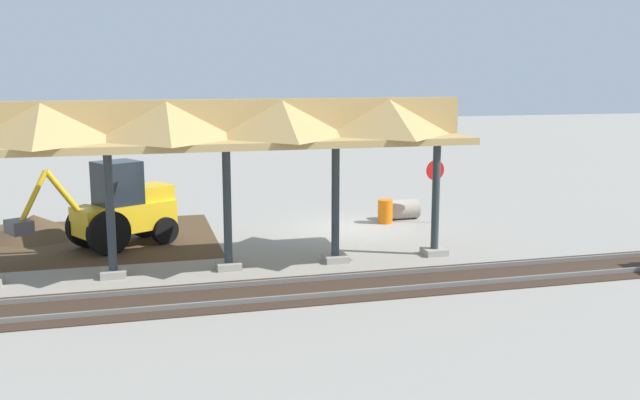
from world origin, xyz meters
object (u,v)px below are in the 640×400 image
at_px(concrete_pipe, 402,209).
at_px(traffic_barrel, 385,211).
at_px(backhoe, 120,209).
at_px(stop_sign, 435,178).

height_order(concrete_pipe, traffic_barrel, traffic_barrel).
bearing_deg(concrete_pipe, backhoe, 10.00).
height_order(stop_sign, backhoe, backhoe).
distance_m(backhoe, concrete_pipe, 10.71).
distance_m(stop_sign, concrete_pipe, 1.91).
relative_size(backhoe, traffic_barrel, 5.75).
bearing_deg(traffic_barrel, concrete_pipe, -147.63).
relative_size(backhoe, concrete_pipe, 4.02).
relative_size(stop_sign, traffic_barrel, 2.66).
distance_m(stop_sign, backhoe, 11.46).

